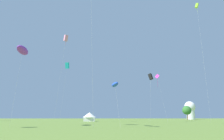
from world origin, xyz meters
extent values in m
ellipsoid|color=purple|center=(-15.65, 26.37, 12.53)|extent=(2.00, 4.20, 1.42)
cylinder|color=#B2B2B7|center=(-15.72, 25.90, 6.27)|extent=(0.17, 0.96, 12.53)
cube|color=pink|center=(-13.78, 51.15, 25.79)|extent=(1.61, 1.75, 2.13)
cylinder|color=#A9627C|center=(-13.78, 51.15, 24.31)|extent=(0.06, 0.06, 1.89)
cylinder|color=#B2B2B7|center=(-14.56, 50.44, 12.90)|extent=(1.57, 1.43, 25.79)
cube|color=#99DB2D|center=(26.61, 44.73, 34.53)|extent=(1.30, 1.22, 1.54)
cylinder|color=olive|center=(26.61, 44.73, 33.11)|extent=(0.05, 0.05, 2.06)
cylinder|color=#B2B2B7|center=(26.08, 43.88, 17.26)|extent=(1.08, 1.72, 34.53)
cube|color=#E02DA3|center=(15.55, 53.31, 14.13)|extent=(1.19, 1.25, 1.61)
cylinder|color=#9D2072|center=(15.55, 53.31, 12.22)|extent=(0.05, 0.05, 2.97)
cylinder|color=#B2B2B7|center=(16.41, 52.24, 7.06)|extent=(1.74, 2.18, 14.13)
cube|color=black|center=(12.02, 48.03, 12.83)|extent=(1.56, 1.50, 1.89)
cylinder|color=#B2B2B7|center=(11.56, 47.61, 6.41)|extent=(0.95, 0.87, 12.83)
ellipsoid|color=blue|center=(0.14, 25.08, 6.50)|extent=(1.47, 2.91, 0.96)
cylinder|color=#B2B2B7|center=(0.51, 24.60, 3.25)|extent=(0.76, 0.99, 6.50)
cylinder|color=#B2B2B7|center=(-3.79, 23.22, 16.83)|extent=(1.53, 1.74, 33.67)
cube|color=#1EB7CC|center=(-13.99, 57.03, 18.34)|extent=(1.28, 1.69, 2.26)
cylinder|color=#B2B2B7|center=(-14.57, 56.45, 9.17)|extent=(1.19, 1.18, 18.34)
cube|color=white|center=(-6.15, 59.12, 0.67)|extent=(3.57, 3.57, 1.34)
cone|color=white|center=(-6.15, 59.12, 2.12)|extent=(4.46, 4.46, 1.56)
cylinder|color=white|center=(51.37, 109.15, 3.00)|extent=(4.80, 4.80, 6.00)
sphere|color=white|center=(51.37, 109.15, 7.60)|extent=(6.40, 6.40, 6.40)
cylinder|color=brown|center=(40.56, 89.78, 1.59)|extent=(0.44, 0.44, 3.19)
sphere|color=#33702D|center=(40.56, 89.78, 4.73)|extent=(4.42, 4.42, 4.42)
camera|label=1|loc=(-1.76, -4.67, 1.41)|focal=30.03mm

